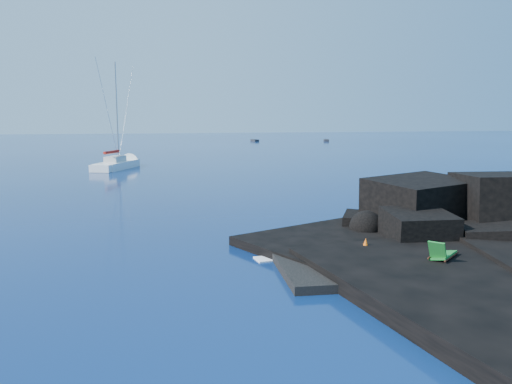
% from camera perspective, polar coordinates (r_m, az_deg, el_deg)
% --- Properties ---
extents(ground, '(400.00, 400.00, 0.00)m').
position_cam_1_polar(ground, '(19.96, 2.66, -9.87)').
color(ground, '#04153B').
rests_on(ground, ground).
extents(headland, '(24.00, 24.00, 3.60)m').
position_cam_1_polar(headland, '(28.80, 26.44, -5.04)').
color(headland, black).
rests_on(headland, ground).
extents(beach, '(9.08, 6.86, 0.70)m').
position_cam_1_polar(beach, '(22.06, 13.64, -8.31)').
color(beach, black).
rests_on(beach, ground).
extents(surf_foam, '(10.00, 8.00, 0.06)m').
position_cam_1_polar(surf_foam, '(26.17, 10.00, -5.56)').
color(surf_foam, white).
rests_on(surf_foam, ground).
extents(sailboat, '(7.47, 12.69, 13.29)m').
position_cam_1_polar(sailboat, '(65.18, -15.57, 2.57)').
color(sailboat, white).
rests_on(sailboat, ground).
extents(deck_chair, '(1.91, 1.73, 1.24)m').
position_cam_1_polar(deck_chair, '(21.81, 20.65, -6.17)').
color(deck_chair, '#186F27').
rests_on(deck_chair, beach).
extents(towel, '(2.23, 1.90, 0.05)m').
position_cam_1_polar(towel, '(23.41, 15.45, -6.45)').
color(towel, beige).
rests_on(towel, beach).
extents(sunbather, '(1.54, 1.18, 0.21)m').
position_cam_1_polar(sunbather, '(23.38, 15.46, -6.14)').
color(sunbather, tan).
rests_on(sunbather, towel).
extents(marker_cone, '(0.45, 0.45, 0.61)m').
position_cam_1_polar(marker_cone, '(23.00, 12.41, -5.90)').
color(marker_cone, '#FF620D').
rests_on(marker_cone, beach).
extents(distant_boat_a, '(1.60, 4.06, 0.53)m').
position_cam_1_polar(distant_boat_a, '(139.78, -0.15, 5.82)').
color(distant_boat_a, black).
rests_on(distant_boat_a, ground).
extents(distant_boat_b, '(2.55, 4.37, 0.56)m').
position_cam_1_polar(distant_boat_b, '(141.09, 8.03, 5.76)').
color(distant_boat_b, '#252529').
rests_on(distant_boat_b, ground).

